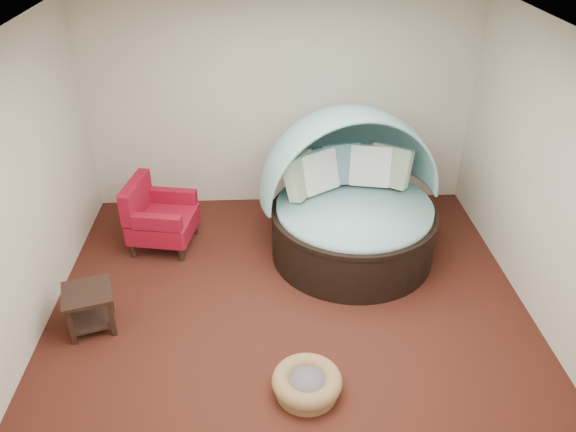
{
  "coord_description": "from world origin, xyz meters",
  "views": [
    {
      "loc": [
        -0.25,
        -4.41,
        3.92
      ],
      "look_at": [
        0.0,
        0.6,
        0.87
      ],
      "focal_mm": 35.0,
      "sensor_mm": 36.0,
      "label": 1
    }
  ],
  "objects_px": {
    "canopy_daybed": "(352,191)",
    "side_table": "(89,304)",
    "red_armchair": "(158,217)",
    "pet_basket": "(307,383)"
  },
  "relations": [
    {
      "from": "pet_basket",
      "to": "canopy_daybed",
      "type": "bearing_deg",
      "value": 72.87
    },
    {
      "from": "red_armchair",
      "to": "side_table",
      "type": "bearing_deg",
      "value": -97.44
    },
    {
      "from": "pet_basket",
      "to": "side_table",
      "type": "height_order",
      "value": "side_table"
    },
    {
      "from": "canopy_daybed",
      "to": "side_table",
      "type": "xyz_separation_m",
      "value": [
        -2.77,
        -1.25,
        -0.52
      ]
    },
    {
      "from": "canopy_daybed",
      "to": "red_armchair",
      "type": "distance_m",
      "value": 2.34
    },
    {
      "from": "pet_basket",
      "to": "red_armchair",
      "type": "bearing_deg",
      "value": 123.79
    },
    {
      "from": "canopy_daybed",
      "to": "side_table",
      "type": "distance_m",
      "value": 3.08
    },
    {
      "from": "red_armchair",
      "to": "side_table",
      "type": "relative_size",
      "value": 1.47
    },
    {
      "from": "red_armchair",
      "to": "canopy_daybed",
      "type": "bearing_deg",
      "value": 4.94
    },
    {
      "from": "red_armchair",
      "to": "side_table",
      "type": "xyz_separation_m",
      "value": [
        -0.47,
        -1.47,
        -0.11
      ]
    }
  ]
}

